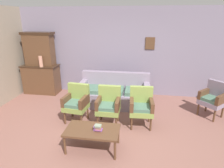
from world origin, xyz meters
TOP-DOWN VIEW (x-y plane):
  - ground_plane at (0.00, 0.00)m, footprint 7.68×7.68m
  - wall_back_with_decor at (0.00, 2.63)m, footprint 6.40×0.09m
  - side_cabinet at (-2.55, 2.25)m, footprint 1.16×0.55m
  - cabinet_upper_hutch at (-2.55, 2.33)m, footprint 0.99×0.38m
  - vase_on_cabinet at (-2.40, 2.07)m, footprint 0.12×0.12m
  - floral_couch at (-0.04, 1.68)m, footprint 1.96×0.82m
  - armchair_near_cabinet at (-0.80, 0.65)m, footprint 0.57×0.55m
  - armchair_row_middle at (-0.03, 0.62)m, footprint 0.52×0.49m
  - armchair_by_doorway at (0.71, 0.68)m, footprint 0.55×0.52m
  - wingback_chair_by_fireplace at (2.48, 1.39)m, footprint 0.71×0.71m
  - coffee_table at (-0.17, -0.33)m, footprint 1.00×0.56m
  - book_stack_on_table at (-0.06, -0.35)m, footprint 0.15×0.11m
  - floor_vase_by_wall at (2.85, 2.15)m, footprint 0.22×0.22m

SIDE VIEW (x-z plane):
  - ground_plane at x=0.00m, z-range 0.00..0.00m
  - floor_vase_by_wall at x=2.85m, z-range 0.00..0.61m
  - floral_couch at x=-0.04m, z-range -0.12..0.78m
  - coffee_table at x=-0.17m, z-range 0.17..0.59m
  - side_cabinet at x=-2.55m, z-range 0.00..0.93m
  - book_stack_on_table at x=-0.06m, z-range 0.42..0.54m
  - armchair_near_cabinet at x=-0.80m, z-range 0.05..0.95m
  - armchair_row_middle at x=-0.03m, z-range 0.05..0.95m
  - armchair_by_doorway at x=0.71m, z-range 0.05..0.95m
  - wingback_chair_by_fireplace at x=2.48m, z-range 0.05..0.95m
  - vase_on_cabinet at x=-2.40m, z-range 0.93..1.27m
  - wall_back_with_decor at x=0.00m, z-range 0.00..2.70m
  - cabinet_upper_hutch at x=-2.55m, z-range 0.94..1.97m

